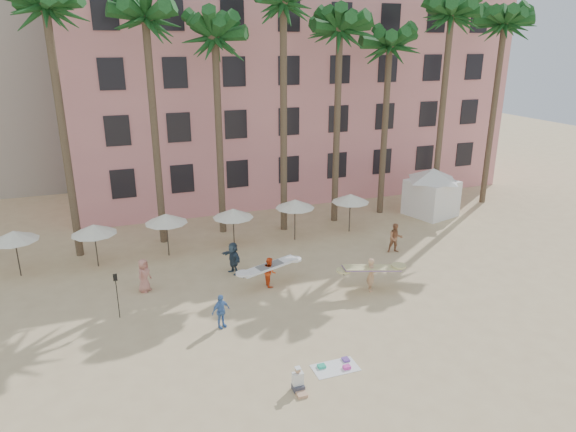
# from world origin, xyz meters

# --- Properties ---
(ground) EXTENTS (120.00, 120.00, 0.00)m
(ground) POSITION_xyz_m (0.00, 0.00, 0.00)
(ground) COLOR #D1B789
(ground) RESTS_ON ground
(pink_hotel) EXTENTS (35.00, 14.00, 16.00)m
(pink_hotel) POSITION_xyz_m (7.00, 26.00, 8.00)
(pink_hotel) COLOR pink
(pink_hotel) RESTS_ON ground
(palm_row) EXTENTS (44.40, 5.40, 16.30)m
(palm_row) POSITION_xyz_m (0.51, 15.00, 12.97)
(palm_row) COLOR brown
(palm_row) RESTS_ON ground
(umbrella_row) EXTENTS (22.50, 2.70, 2.73)m
(umbrella_row) POSITION_xyz_m (-3.00, 12.50, 2.33)
(umbrella_row) COLOR #332B23
(umbrella_row) RESTS_ON ground
(cabana) EXTENTS (5.58, 5.58, 3.50)m
(cabana) POSITION_xyz_m (14.18, 13.73, 2.07)
(cabana) COLOR white
(cabana) RESTS_ON ground
(beach_towel) EXTENTS (1.80, 1.00, 0.14)m
(beach_towel) POSITION_xyz_m (-0.33, -0.98, 0.03)
(beach_towel) COLOR white
(beach_towel) RESTS_ON ground
(carrier_yellow) EXTENTS (3.02, 1.19, 1.78)m
(carrier_yellow) POSITION_xyz_m (4.15, 4.42, 1.00)
(carrier_yellow) COLOR tan
(carrier_yellow) RESTS_ON ground
(carrier_white) EXTENTS (3.25, 1.51, 1.58)m
(carrier_white) POSITION_xyz_m (-0.56, 6.73, 0.87)
(carrier_white) COLOR #F34D19
(carrier_white) RESTS_ON ground
(beachgoers) EXTENTS (15.76, 6.59, 1.83)m
(beachgoers) POSITION_xyz_m (-0.54, 7.87, 0.89)
(beachgoers) COLOR tan
(beachgoers) RESTS_ON ground
(paddle) EXTENTS (0.18, 0.04, 2.23)m
(paddle) POSITION_xyz_m (-8.14, 5.96, 1.41)
(paddle) COLOR black
(paddle) RESTS_ON ground
(seated_man) EXTENTS (0.41, 0.72, 0.94)m
(seated_man) POSITION_xyz_m (-2.23, -1.79, 0.32)
(seated_man) COLOR #3F3F4C
(seated_man) RESTS_ON ground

